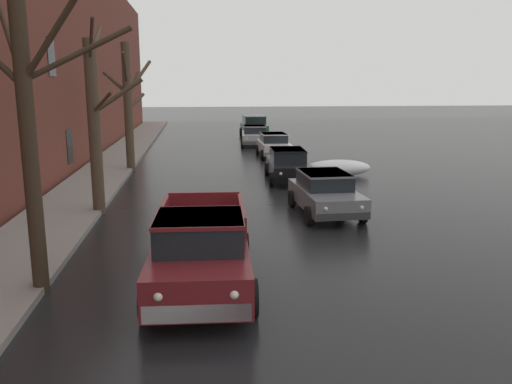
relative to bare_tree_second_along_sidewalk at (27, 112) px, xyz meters
The scene contains 12 objects.
left_sidewalk_slab 10.81m from the bare_tree_second_along_sidewalk, 96.88° to the left, with size 2.59×80.00×0.16m, color gray.
brick_townhouse_facade 10.75m from the bare_tree_second_along_sidewalk, 106.62° to the left, with size 0.63×80.00×11.89m.
snow_bank_near_corner_right 16.78m from the bare_tree_second_along_sidewalk, 52.57° to the left, with size 3.17×1.26×0.79m.
bare_tree_second_along_sidewalk is the anchor object (origin of this frame).
bare_tree_mid_block 6.89m from the bare_tree_second_along_sidewalk, 89.75° to the left, with size 1.85×3.73×6.33m.
bare_tree_far_down_block 15.91m from the bare_tree_second_along_sidewalk, 89.97° to the left, with size 2.34×3.62×6.31m.
pickup_truck_maroon_approaching_near_lane 4.42m from the bare_tree_second_along_sidewalk, ahead, with size 2.37×5.28×1.76m.
sedan_grey_parked_kerbside_close 10.05m from the bare_tree_second_along_sidewalk, 37.86° to the left, with size 2.03×4.06×1.42m.
sedan_black_parked_kerbside_mid 14.67m from the bare_tree_second_along_sidewalk, 58.82° to the left, with size 2.12×4.47×1.42m.
sedan_white_parked_far_down_block 21.79m from the bare_tree_second_along_sidewalk, 68.37° to the left, with size 1.91×4.06×1.42m.
sedan_silver_queued_behind_truck 27.31m from the bare_tree_second_along_sidewalk, 74.00° to the left, with size 2.25×4.28×1.42m.
suv_green_at_far_intersection 32.79m from the bare_tree_second_along_sidewalk, 75.75° to the left, with size 2.19×4.81×1.82m.
Camera 1 is at (-1.90, -2.87, 4.30)m, focal length 36.42 mm.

